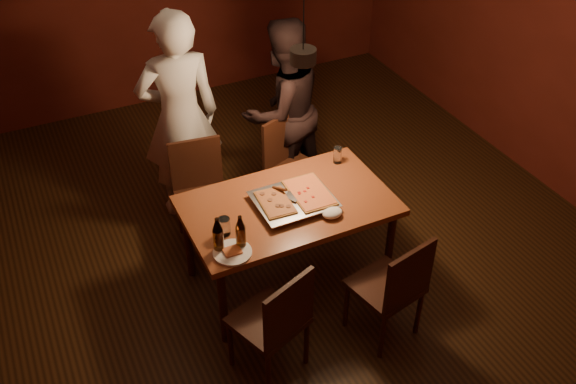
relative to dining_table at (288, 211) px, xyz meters
name	(u,v)px	position (x,y,z in m)	size (l,w,h in m)	color
room_shell	(302,102)	(0.23, 0.24, 0.72)	(6.00, 6.00, 6.00)	#38210F
dining_table	(288,211)	(0.00, 0.00, 0.00)	(1.50, 0.90, 0.75)	brown
chair_far_left	(200,184)	(-0.42, 0.77, -0.14)	(0.47, 0.47, 0.49)	#38190F
chair_far_right	(290,157)	(0.40, 0.80, -0.14)	(0.54, 0.54, 0.49)	#38190F
chair_near_left	(277,316)	(-0.45, -0.77, -0.14)	(0.54, 0.54, 0.49)	#38190F
chair_near_right	(396,282)	(0.40, -0.84, -0.14)	(0.50, 0.50, 0.49)	#38190F
pizza_tray	(294,201)	(0.03, -0.03, 0.10)	(0.55, 0.45, 0.05)	silver
pizza_meat	(275,202)	(-0.11, -0.02, 0.13)	(0.21, 0.33, 0.02)	maroon
pizza_cheese	(309,192)	(0.16, -0.02, 0.13)	(0.26, 0.42, 0.02)	gold
spatula	(293,196)	(0.03, -0.02, 0.14)	(0.09, 0.24, 0.04)	silver
beer_bottle_a	(218,235)	(-0.62, -0.25, 0.21)	(0.07, 0.07, 0.27)	black
beer_bottle_b	(241,232)	(-0.48, -0.28, 0.20)	(0.07, 0.07, 0.25)	black
water_glass_left	(224,226)	(-0.53, -0.12, 0.14)	(0.08, 0.08, 0.13)	silver
water_glass_right	(338,155)	(0.57, 0.30, 0.14)	(0.07, 0.07, 0.14)	silver
plate_slice	(232,252)	(-0.56, -0.32, 0.08)	(0.26, 0.26, 0.03)	white
napkin	(332,213)	(0.21, -0.27, 0.11)	(0.15, 0.11, 0.06)	white
diner_white	(180,118)	(-0.40, 1.20, 0.25)	(0.67, 0.44, 1.85)	silver
diner_dark	(283,110)	(0.48, 1.11, 0.14)	(0.80, 0.62, 1.64)	black
pendant_lamp	(303,55)	(0.23, 0.24, 1.08)	(0.18, 0.18, 1.10)	black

